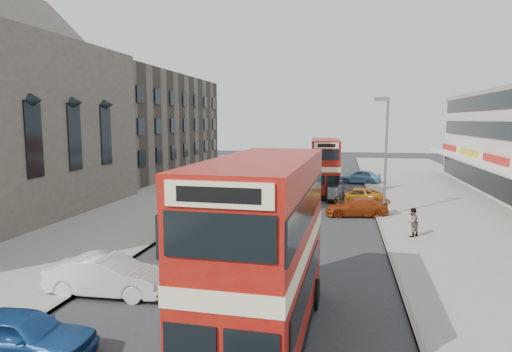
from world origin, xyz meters
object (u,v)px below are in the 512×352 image
Objects in this scene: street_lamp at (385,147)px; bus_main at (263,250)px; car_right_b at (356,196)px; car_left_near at (21,335)px; car_right_c at (360,177)px; car_right_a at (356,207)px; bus_second at (325,166)px; car_left_front at (108,275)px; cyclist at (341,199)px; coach at (210,205)px; pedestrian_near at (412,222)px.

bus_main is (-5.02, -18.39, -1.96)m from street_lamp.
street_lamp is at bearing 24.01° from car_right_b.
car_left_near is 38.19m from car_right_c.
bus_second is at bearing -171.58° from car_right_a.
bus_main is at bearing -0.81° from car_right_c.
car_left_front is 23.02m from car_right_b.
car_right_c is at bearing 93.49° from street_lamp.
cyclist reaches higher than car_right_a.
coach is at bearing 63.47° from bus_second.
coach is 13.99m from car_right_b.
car_right_c reaches higher than car_right_b.
pedestrian_near is (1.11, -5.49, -3.81)m from street_lamp.
bus_main reaches higher than bus_second.
coach is at bearing -34.13° from car_right_b.
car_right_c is (0.70, 11.23, 0.13)m from car_right_b.
bus_main is 7.13m from car_left_near.
cyclist is (-1.82, -13.74, 0.02)m from car_right_c.
street_lamp is 1.86× the size of car_right_c.
car_left_front is 1.05× the size of car_right_c.
car_right_c is (-0.98, 16.08, -4.04)m from street_lamp.
car_right_b is 10.71m from pedestrian_near.
car_right_a is 4.88m from car_right_b.
bus_main is at bearing -3.26° from car_right_b.
car_right_a is 6.17m from pedestrian_near.
bus_second is 5.07m from car_right_b.
car_right_c is (9.49, 22.07, -0.86)m from coach.
pedestrian_near is 8.75m from cyclist.
cyclist is at bearing -1.66° from car_right_c.
cyclist is (-1.12, -2.51, 0.15)m from car_right_b.
car_right_b is at bearing -119.70° from pedestrian_near.
car_right_b is 2.02× the size of cyclist.
cyclist reaches higher than car_right_b.
coach is 2.39× the size of car_right_c.
car_right_b is at bearing 62.64° from cyclist.
car_right_a is 1.96× the size of cyclist.
bus_main reaches higher than cyclist.
street_lamp is 1.97× the size of car_left_near.
bus_main is 1.13× the size of bus_second.
car_right_b is (0.08, 4.88, -0.01)m from car_right_a.
cyclist is at bearing -108.25° from pedestrian_near.
bus_main is 2.14× the size of car_left_front.
street_lamp is 0.78× the size of coach.
street_lamp is 4.52m from car_right_a.
pedestrian_near reaches higher than car_right_a.
coach is (-10.47, -5.99, -3.18)m from street_lamp.
coach is 2.43× the size of car_right_a.
street_lamp reaches higher than bus_second.
car_right_a is 0.97× the size of car_right_b.
bus_second is 5.29× the size of pedestrian_near.
pedestrian_near is (2.87, -5.45, 0.35)m from car_right_a.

